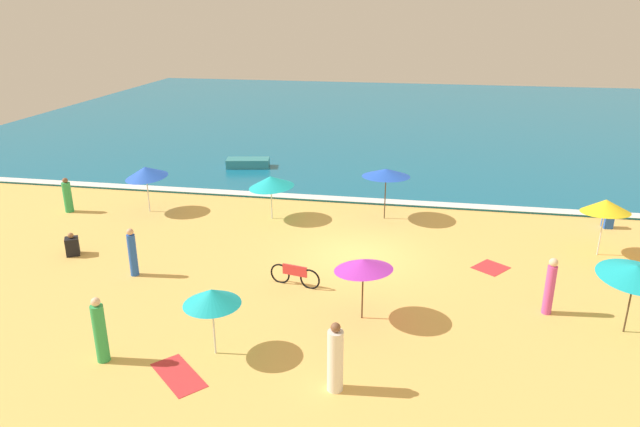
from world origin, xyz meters
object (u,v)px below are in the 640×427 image
beachgoer_0 (72,246)px  small_boat_0 (248,163)px  beach_umbrella_2 (212,297)px  beach_umbrella_7 (386,173)px  beach_umbrella_1 (146,172)px  beachgoer_4 (550,286)px  beachgoer_1 (335,359)px  beachgoer_6 (132,253)px  beachgoer_3 (100,331)px  beach_umbrella_5 (636,272)px  beachgoer_7 (608,219)px  beachgoer_2 (68,196)px  beach_umbrella_0 (271,182)px  beach_umbrella_4 (606,206)px  beach_umbrella_3 (363,265)px  parked_bicycle (295,275)px

beachgoer_0 → small_boat_0: 13.13m
beach_umbrella_2 → beach_umbrella_7: bearing=71.7°
beach_umbrella_1 → beachgoer_0: (-0.65, -5.04, -1.49)m
beachgoer_4 → small_boat_0: 19.79m
beachgoer_1 → beachgoer_6: beachgoer_1 is taller
beachgoer_4 → beachgoer_3: bearing=-158.6°
beach_umbrella_5 → beach_umbrella_7: 11.08m
beach_umbrella_5 → beachgoer_4: bearing=160.0°
beachgoer_4 → beachgoer_0: bearing=175.2°
beachgoer_1 → beachgoer_4: 7.54m
beach_umbrella_7 → beachgoer_3: 13.82m
beachgoer_7 → beachgoer_2: bearing=-174.6°
beach_umbrella_0 → beachgoer_4: bearing=-32.1°
beach_umbrella_1 → beach_umbrella_7: (10.60, 0.99, 0.24)m
beachgoer_0 → beachgoer_1: beachgoer_1 is taller
beach_umbrella_7 → beachgoer_4: 9.31m
beachgoer_0 → beachgoer_6: bearing=-21.0°
beach_umbrella_4 → beachgoer_0: bearing=-169.7°
beach_umbrella_2 → small_boat_0: size_ratio=0.85×
beach_umbrella_5 → beach_umbrella_3: bearing=-175.7°
beachgoer_4 → beach_umbrella_0: bearing=147.9°
beach_umbrella_4 → parked_bicycle: bearing=-157.2°
beachgoer_1 → beach_umbrella_0: bearing=112.0°
beachgoer_1 → beachgoer_7: size_ratio=2.05×
beach_umbrella_4 → beachgoer_7: bearing=69.4°
beach_umbrella_2 → beachgoer_0: beach_umbrella_2 is taller
beach_umbrella_1 → beach_umbrella_3: (10.57, -7.73, -0.09)m
beachgoer_2 → beachgoer_6: 8.18m
beachgoer_4 → beachgoer_7: bearing=64.2°
beach_umbrella_7 → beach_umbrella_0: bearing=-169.4°
beachgoer_3 → beach_umbrella_1: bearing=110.1°
beach_umbrella_5 → beachgoer_3: (-14.02, -3.97, -1.04)m
beach_umbrella_1 → beachgoer_2: bearing=-169.0°
beach_umbrella_0 → beachgoer_7: bearing=5.8°
beach_umbrella_1 → beach_umbrella_4: beach_umbrella_4 is taller
beach_umbrella_0 → beach_umbrella_7: size_ratio=1.08×
beach_umbrella_0 → beachgoer_2: beach_umbrella_0 is taller
parked_bicycle → beach_umbrella_5: bearing=-6.6°
beach_umbrella_1 → beachgoer_1: 15.29m
beachgoer_0 → beach_umbrella_7: bearing=28.2°
beach_umbrella_4 → beach_umbrella_7: bearing=163.1°
beachgoer_0 → beach_umbrella_5: bearing=-6.5°
beachgoer_2 → beachgoer_6: size_ratio=0.92×
beach_umbrella_1 → parked_bicycle: bearing=-36.5°
beach_umbrella_7 → beachgoer_2: (-14.17, -1.68, -1.35)m
beach_umbrella_3 → beach_umbrella_7: size_ratio=1.01×
beachgoer_0 → beach_umbrella_0: bearing=38.7°
beachgoer_1 → beach_umbrella_7: bearing=88.6°
beach_umbrella_3 → beachgoer_1: 3.65m
beach_umbrella_1 → beachgoer_0: 5.29m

